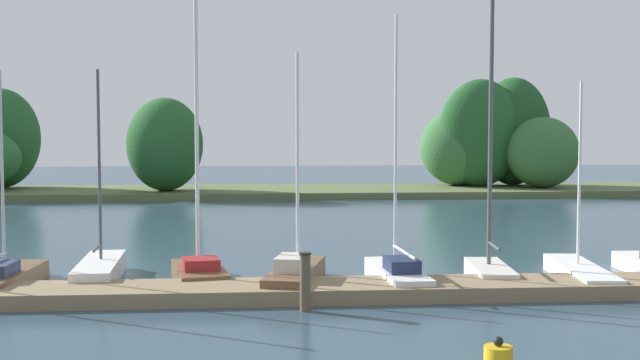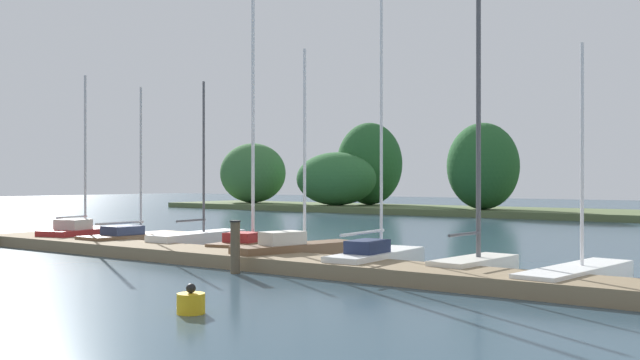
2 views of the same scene
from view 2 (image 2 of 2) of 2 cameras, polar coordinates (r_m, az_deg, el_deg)
The scene contains 12 objects.
dock_pier at distance 18.85m, azimuth -4.83°, elevation -6.40°, with size 23.93×1.80×0.35m.
far_shore at distance 46.51m, azimuth 19.00°, elevation 0.50°, with size 65.50×8.26×7.41m.
sailboat_0 at distance 26.83m, azimuth -18.44°, elevation -4.07°, with size 1.91×3.34×6.02m.
sailboat_1 at distance 25.08m, azimuth -14.44°, elevation -4.52°, with size 1.42×4.01×5.45m.
sailboat_2 at distance 23.97m, azimuth -9.44°, elevation -4.68°, with size 1.20×4.10×5.55m.
sailboat_3 at distance 21.83m, azimuth -5.56°, elevation -4.85°, with size 1.72×3.29×8.32m.
sailboat_4 at distance 19.63m, azimuth -1.65°, elevation -5.59°, with size 1.81×4.12×5.89m.
sailboat_5 at distance 18.15m, azimuth 4.66°, elevation -6.11°, with size 1.19×3.94×6.85m.
sailboat_6 at distance 17.27m, azimuth 12.41°, elevation -5.94°, with size 1.18×2.98×7.65m.
sailboat_7 at distance 16.42m, azimuth 20.03°, elevation -7.08°, with size 1.41×4.48×5.25m.
mooring_piling_1 at distance 17.57m, azimuth -6.78°, elevation -5.31°, with size 0.27×0.27×1.29m.
channel_buoy_0 at distance 12.53m, azimuth -10.27°, elevation -9.61°, with size 0.48×0.48×0.52m.
Camera 2 is at (12.32, -4.33, 2.28)m, focal length 40.09 mm.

